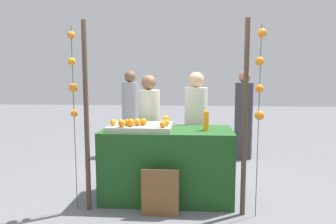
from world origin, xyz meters
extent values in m
plane|color=slate|center=(0.00, 0.00, 0.00)|extent=(24.00, 24.00, 0.00)
cube|color=#1E4C1E|center=(0.00, 0.00, 0.45)|extent=(1.63, 0.74, 0.90)
cube|color=#B2AD99|center=(-0.33, -0.02, 0.93)|extent=(0.77, 0.59, 0.06)
sphere|color=orange|center=(-0.66, -0.11, 1.00)|extent=(0.07, 0.07, 0.07)
sphere|color=orange|center=(-0.03, 0.21, 1.00)|extent=(0.09, 0.09, 0.09)
sphere|color=orange|center=(-0.03, -0.23, 1.00)|extent=(0.08, 0.08, 0.08)
sphere|color=orange|center=(-0.43, -0.16, 1.01)|extent=(0.09, 0.09, 0.09)
sphere|color=orange|center=(-0.53, -0.23, 1.01)|extent=(0.09, 0.09, 0.09)
sphere|color=orange|center=(-0.01, -0.11, 1.00)|extent=(0.08, 0.08, 0.08)
sphere|color=orange|center=(-0.36, -0.10, 1.00)|extent=(0.09, 0.09, 0.09)
sphere|color=orange|center=(-0.29, -0.06, 1.00)|extent=(0.08, 0.08, 0.08)
sphere|color=orange|center=(-0.49, -0.09, 1.00)|extent=(0.07, 0.07, 0.07)
cylinder|color=orange|center=(0.48, -0.04, 1.02)|extent=(0.08, 0.08, 0.23)
cylinder|color=yellow|center=(0.48, -0.04, 1.14)|extent=(0.04, 0.04, 0.02)
cube|color=brown|center=(-0.04, -0.53, 0.26)|extent=(0.42, 0.01, 0.55)
cube|color=black|center=(-0.04, -0.52, 0.26)|extent=(0.40, 0.02, 0.53)
cylinder|color=beige|center=(-0.31, 0.60, 0.68)|extent=(0.32, 0.32, 1.36)
sphere|color=brown|center=(-0.31, 0.60, 1.47)|extent=(0.21, 0.21, 0.21)
cylinder|color=beige|center=(0.36, 0.60, 0.70)|extent=(0.32, 0.32, 1.40)
sphere|color=tan|center=(0.36, 0.60, 1.51)|extent=(0.22, 0.22, 0.22)
cylinder|color=#99999E|center=(-0.90, 2.25, 0.71)|extent=(0.33, 0.33, 1.42)
sphere|color=brown|center=(-0.90, 2.25, 1.54)|extent=(0.22, 0.22, 0.22)
cylinder|color=#333338|center=(1.27, 2.08, 0.71)|extent=(0.33, 0.33, 1.42)
sphere|color=#A87A59|center=(1.27, 2.08, 1.54)|extent=(0.22, 0.22, 0.22)
cylinder|color=#473828|center=(-0.89, -0.41, 1.09)|extent=(0.06, 0.06, 2.19)
cylinder|color=#473828|center=(0.89, -0.41, 1.09)|extent=(0.06, 0.06, 2.19)
cylinder|color=#2D4C23|center=(-1.03, -0.43, 1.06)|extent=(0.01, 0.01, 2.12)
sphere|color=orange|center=(-1.03, -0.43, 2.02)|extent=(0.08, 0.08, 0.08)
sphere|color=orange|center=(-1.04, -0.43, 1.73)|extent=(0.09, 0.09, 0.09)
sphere|color=orange|center=(-1.03, -0.43, 1.44)|extent=(0.10, 0.10, 0.10)
sphere|color=orange|center=(-1.03, -0.43, 1.15)|extent=(0.08, 0.08, 0.08)
cylinder|color=#2D4C23|center=(1.03, -0.45, 1.06)|extent=(0.01, 0.01, 2.12)
sphere|color=orange|center=(1.04, -0.46, 2.02)|extent=(0.09, 0.09, 0.09)
sphere|color=orange|center=(1.02, -0.44, 1.73)|extent=(0.09, 0.09, 0.09)
sphere|color=orange|center=(1.03, -0.46, 1.44)|extent=(0.09, 0.09, 0.09)
sphere|color=orange|center=(1.04, -0.45, 1.15)|extent=(0.10, 0.10, 0.10)
camera|label=1|loc=(0.31, -3.99, 1.60)|focal=34.59mm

